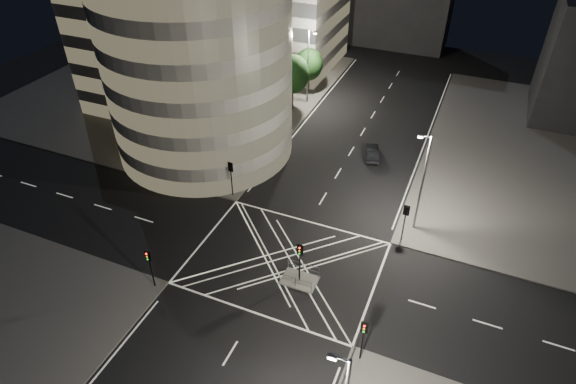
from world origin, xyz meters
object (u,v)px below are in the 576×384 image
at_px(street_lamp_left_far, 308,65).
at_px(central_island, 299,280).
at_px(traffic_signal_nl, 149,262).
at_px(traffic_signal_nr, 364,334).
at_px(street_lamp_left_near, 247,125).
at_px(sedan, 372,153).
at_px(traffic_signal_fr, 405,216).
at_px(traffic_signal_island, 300,256).
at_px(traffic_signal_fl, 231,173).
at_px(street_lamp_right_far, 422,181).

bearing_deg(street_lamp_left_far, central_island, -70.05).
relative_size(traffic_signal_nl, traffic_signal_nr, 1.00).
height_order(central_island, traffic_signal_nl, traffic_signal_nl).
relative_size(street_lamp_left_near, sedan, 2.48).
bearing_deg(traffic_signal_nl, central_island, 26.14).
relative_size(traffic_signal_fr, street_lamp_left_near, 0.40).
xyz_separation_m(central_island, traffic_signal_fr, (6.80, 8.30, 2.84)).
xyz_separation_m(traffic_signal_fr, sedan, (-6.21, 12.83, -2.25)).
height_order(traffic_signal_island, street_lamp_left_far, street_lamp_left_far).
relative_size(traffic_signal_fl, traffic_signal_island, 1.00).
bearing_deg(traffic_signal_nr, street_lamp_right_far, 87.70).
bearing_deg(traffic_signal_fl, traffic_signal_nl, -90.00).
xyz_separation_m(street_lamp_left_far, street_lamp_right_far, (18.87, -21.00, 0.00)).
relative_size(traffic_signal_nr, street_lamp_right_far, 0.40).
relative_size(traffic_signal_fl, street_lamp_left_far, 0.40).
distance_m(street_lamp_left_near, sedan, 15.05).
relative_size(traffic_signal_island, street_lamp_left_near, 0.40).
xyz_separation_m(central_island, street_lamp_left_near, (-11.44, 13.50, 5.47)).
relative_size(street_lamp_right_far, sedan, 2.48).
relative_size(traffic_signal_nl, street_lamp_right_far, 0.40).
relative_size(traffic_signal_nr, street_lamp_left_near, 0.40).
distance_m(traffic_signal_fl, street_lamp_right_far, 18.55).
bearing_deg(traffic_signal_fl, street_lamp_left_far, 91.57).
bearing_deg(street_lamp_left_far, sedan, -40.77).
xyz_separation_m(street_lamp_left_near, street_lamp_left_far, (0.00, 18.00, 0.00)).
relative_size(traffic_signal_island, sedan, 0.99).
relative_size(traffic_signal_island, street_lamp_left_far, 0.40).
height_order(street_lamp_right_far, sedan, street_lamp_right_far).
xyz_separation_m(traffic_signal_nr, sedan, (-6.21, 26.43, -2.25)).
height_order(traffic_signal_fl, street_lamp_right_far, street_lamp_right_far).
height_order(traffic_signal_nr, traffic_signal_island, same).
bearing_deg(street_lamp_right_far, street_lamp_left_near, 170.97).
height_order(street_lamp_left_far, street_lamp_right_far, same).
bearing_deg(street_lamp_right_far, central_island, -125.30).
bearing_deg(sedan, traffic_signal_nr, 87.40).
height_order(traffic_signal_fl, street_lamp_left_near, street_lamp_left_near).
height_order(traffic_signal_fl, street_lamp_left_far, street_lamp_left_far).
distance_m(street_lamp_right_far, sedan, 13.55).
xyz_separation_m(traffic_signal_fl, street_lamp_right_far, (18.24, 2.20, 2.63)).
height_order(traffic_signal_fr, street_lamp_left_far, street_lamp_left_far).
bearing_deg(sedan, traffic_signal_fl, 32.58).
height_order(central_island, traffic_signal_island, traffic_signal_island).
height_order(traffic_signal_fr, traffic_signal_nr, same).
height_order(street_lamp_left_near, street_lamp_left_far, same).
xyz_separation_m(traffic_signal_fl, street_lamp_left_far, (-0.64, 23.20, 2.63)).
bearing_deg(traffic_signal_nr, traffic_signal_island, 142.07).
bearing_deg(traffic_signal_fr, traffic_signal_nr, -90.00).
bearing_deg(sedan, street_lamp_left_far, -56.59).
bearing_deg(traffic_signal_nl, traffic_signal_fl, 90.00).
height_order(traffic_signal_nl, street_lamp_left_far, street_lamp_left_far).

